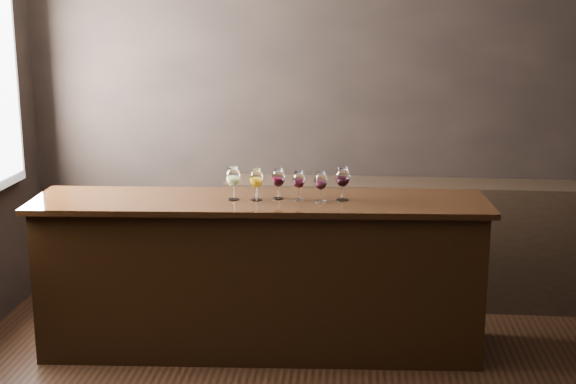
# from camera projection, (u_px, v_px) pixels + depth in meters

# --- Properties ---
(room_shell) EXTENTS (5.02, 4.52, 2.81)m
(room_shell) POSITION_uv_depth(u_px,v_px,m) (305.00, 88.00, 3.90)
(room_shell) COLOR black
(room_shell) RESTS_ON ground
(bar_counter) EXTENTS (2.81, 0.75, 0.97)m
(bar_counter) POSITION_uv_depth(u_px,v_px,m) (260.00, 278.00, 5.17)
(bar_counter) COLOR black
(bar_counter) RESTS_ON ground
(bar_top) EXTENTS (2.91, 0.82, 0.04)m
(bar_top) POSITION_uv_depth(u_px,v_px,m) (260.00, 202.00, 5.06)
(bar_top) COLOR black
(bar_top) RESTS_ON bar_counter
(back_bar_shelf) EXTENTS (2.59, 0.40, 0.93)m
(back_bar_shelf) POSITION_uv_depth(u_px,v_px,m) (399.00, 243.00, 6.01)
(back_bar_shelf) COLOR black
(back_bar_shelf) RESTS_ON ground
(glass_white) EXTENTS (0.09, 0.09, 0.21)m
(glass_white) POSITION_uv_depth(u_px,v_px,m) (233.00, 177.00, 5.01)
(glass_white) COLOR white
(glass_white) RESTS_ON bar_top
(glass_amber) EXTENTS (0.09, 0.09, 0.20)m
(glass_amber) POSITION_uv_depth(u_px,v_px,m) (256.00, 179.00, 5.00)
(glass_amber) COLOR white
(glass_amber) RESTS_ON bar_top
(glass_red_a) EXTENTS (0.08, 0.08, 0.19)m
(glass_red_a) POSITION_uv_depth(u_px,v_px,m) (278.00, 178.00, 5.04)
(glass_red_a) COLOR white
(glass_red_a) RESTS_ON bar_top
(glass_red_b) EXTENTS (0.08, 0.08, 0.18)m
(glass_red_b) POSITION_uv_depth(u_px,v_px,m) (299.00, 181.00, 5.01)
(glass_red_b) COLOR white
(glass_red_b) RESTS_ON bar_top
(glass_red_c) EXTENTS (0.08, 0.08, 0.19)m
(glass_red_c) POSITION_uv_depth(u_px,v_px,m) (321.00, 182.00, 4.96)
(glass_red_c) COLOR white
(glass_red_c) RESTS_ON bar_top
(glass_red_d) EXTENTS (0.09, 0.09, 0.21)m
(glass_red_d) POSITION_uv_depth(u_px,v_px,m) (343.00, 178.00, 5.00)
(glass_red_d) COLOR white
(glass_red_d) RESTS_ON bar_top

